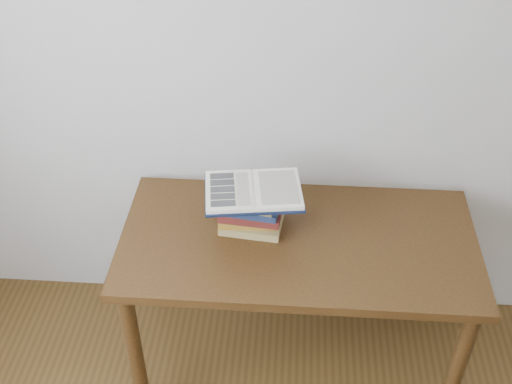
{
  "coord_description": "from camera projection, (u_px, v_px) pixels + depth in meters",
  "views": [
    {
      "loc": [
        -0.12,
        -0.35,
        2.28
      ],
      "look_at": [
        -0.23,
        1.32,
        0.95
      ],
      "focal_mm": 45.0,
      "sensor_mm": 36.0,
      "label": 1
    }
  ],
  "objects": [
    {
      "name": "book_stack",
      "position": [
        249.0,
        206.0,
        2.33
      ],
      "size": [
        0.26,
        0.2,
        0.18
      ],
      "color": "#9B8F50",
      "rests_on": "desk"
    },
    {
      "name": "desk",
      "position": [
        297.0,
        258.0,
        2.39
      ],
      "size": [
        1.3,
        0.65,
        0.7
      ],
      "color": "#482B12",
      "rests_on": "ground"
    },
    {
      "name": "open_book",
      "position": [
        254.0,
        191.0,
        2.24
      ],
      "size": [
        0.37,
        0.28,
        0.03
      ],
      "rotation": [
        0.0,
        0.0,
        0.14
      ],
      "color": "black",
      "rests_on": "book_stack"
    }
  ]
}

